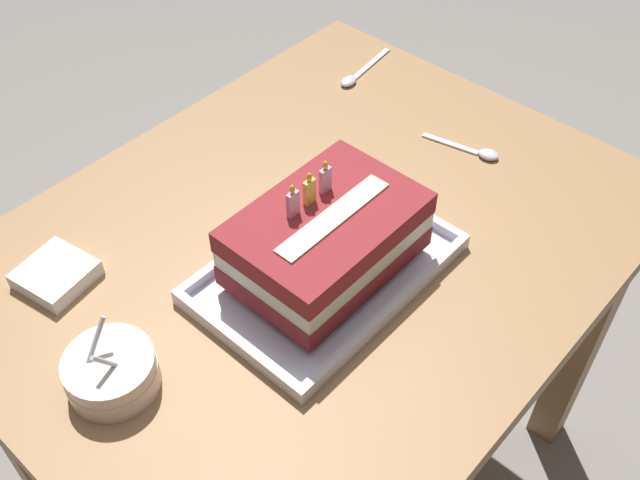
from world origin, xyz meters
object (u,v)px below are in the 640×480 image
(serving_spoon_near_tray, at_px, (355,76))
(bowl_stack, at_px, (111,372))
(foil_tray, at_px, (326,271))
(birthday_cake, at_px, (326,238))
(serving_spoon_by_bowls, at_px, (480,152))
(napkin_pile, at_px, (56,275))

(serving_spoon_near_tray, bearing_deg, bowl_stack, -163.64)
(foil_tray, distance_m, bowl_stack, 0.31)
(serving_spoon_near_tray, bearing_deg, foil_tray, -144.66)
(birthday_cake, height_order, serving_spoon_near_tray, birthday_cake)
(birthday_cake, distance_m, serving_spoon_near_tray, 0.48)
(serving_spoon_by_bowls, height_order, napkin_pile, napkin_pile)
(serving_spoon_by_bowls, bearing_deg, napkin_pile, 155.48)
(foil_tray, xyz_separation_m, birthday_cake, (0.00, 0.00, 0.06))
(serving_spoon_near_tray, relative_size, serving_spoon_by_bowls, 1.18)
(foil_tray, relative_size, bowl_stack, 3.13)
(foil_tray, height_order, napkin_pile, same)
(foil_tray, distance_m, serving_spoon_near_tray, 0.47)
(foil_tray, distance_m, serving_spoon_by_bowls, 0.36)
(bowl_stack, bearing_deg, foil_tray, -13.49)
(bowl_stack, xyz_separation_m, napkin_pile, (0.05, 0.19, -0.01))
(foil_tray, distance_m, napkin_pile, 0.36)
(foil_tray, bearing_deg, bowl_stack, 166.51)
(bowl_stack, bearing_deg, serving_spoon_by_bowls, -7.47)
(serving_spoon_near_tray, bearing_deg, serving_spoon_by_bowls, -95.86)
(bowl_stack, relative_size, serving_spoon_by_bowls, 0.84)
(birthday_cake, relative_size, serving_spoon_near_tray, 1.58)
(birthday_cake, xyz_separation_m, napkin_pile, (-0.25, 0.26, -0.06))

